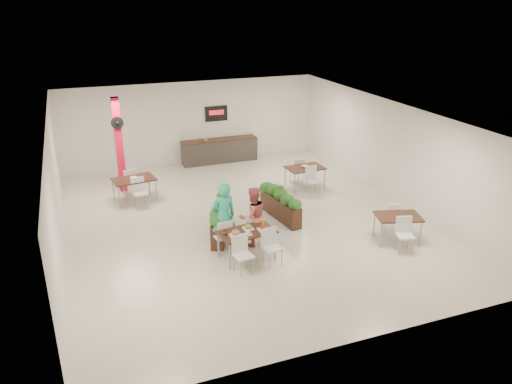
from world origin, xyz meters
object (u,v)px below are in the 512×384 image
at_px(diner_woman, 253,216).
at_px(side_table_a, 134,182).
at_px(main_table, 246,236).
at_px(diner_man, 224,217).
at_px(planter_right, 280,203).
at_px(side_table_b, 305,170).
at_px(red_column, 119,144).
at_px(planter_left, 220,217).
at_px(side_table_c, 398,220).
at_px(service_counter, 219,150).

height_order(diner_woman, side_table_a, diner_woman).
relative_size(main_table, diner_man, 0.95).
xyz_separation_m(planter_right, side_table_b, (1.80, 2.04, 0.13)).
distance_m(diner_man, diner_woman, 0.81).
bearing_deg(red_column, side_table_a, -76.03).
distance_m(side_table_a, side_table_b, 5.73).
distance_m(red_column, planter_left, 5.01).
bearing_deg(side_table_c, red_column, 151.44).
bearing_deg(side_table_c, planter_left, 170.86).
bearing_deg(side_table_c, planter_right, 149.91).
distance_m(diner_man, side_table_c, 4.68).
relative_size(red_column, side_table_a, 1.92).
bearing_deg(side_table_b, diner_woman, -135.95).
bearing_deg(planter_left, red_column, 115.87).
bearing_deg(main_table, side_table_b, 48.30).
distance_m(service_counter, side_table_a, 4.74).
xyz_separation_m(red_column, diner_man, (1.97, -5.28, -0.71)).
relative_size(diner_man, diner_woman, 1.14).
height_order(diner_man, diner_woman, diner_man).
xyz_separation_m(diner_man, planter_right, (2.15, 1.29, -0.43)).
bearing_deg(side_table_b, side_table_c, -85.51).
height_order(main_table, side_table_b, same).
distance_m(main_table, planter_left, 1.56).
height_order(side_table_b, side_table_c, same).
xyz_separation_m(service_counter, main_table, (-1.64, -7.80, 0.14)).
height_order(side_table_a, side_table_c, same).
xyz_separation_m(main_table, side_table_c, (4.12, -0.54, -0.01)).
relative_size(planter_right, side_table_a, 1.20).
xyz_separation_m(main_table, planter_left, (-0.22, 1.54, -0.10)).
xyz_separation_m(main_table, diner_woman, (0.41, 0.66, 0.18)).
relative_size(main_table, side_table_c, 1.06).
bearing_deg(side_table_b, planter_left, -149.63).
relative_size(diner_woman, side_table_a, 0.98).
height_order(planter_left, side_table_b, planter_left).
xyz_separation_m(service_counter, side_table_b, (1.92, -3.81, 0.14)).
relative_size(main_table, diner_woman, 1.08).
distance_m(main_table, side_table_a, 5.33).
bearing_deg(planter_right, service_counter, 91.16).
relative_size(diner_man, planter_right, 0.94).
bearing_deg(planter_left, side_table_b, 32.98).
relative_size(planter_left, side_table_c, 1.21).
distance_m(diner_man, side_table_a, 4.59).
bearing_deg(planter_left, side_table_a, 119.15).
bearing_deg(side_table_b, red_column, 159.18).
distance_m(diner_man, planter_right, 2.55).
height_order(main_table, diner_man, diner_man).
height_order(planter_right, side_table_c, planter_right).
bearing_deg(diner_man, red_column, -77.36).
bearing_deg(diner_man, planter_left, -108.51).
xyz_separation_m(planter_left, side_table_c, (4.35, -2.08, 0.09)).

